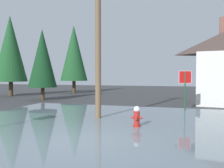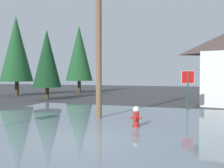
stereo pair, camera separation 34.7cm
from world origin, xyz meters
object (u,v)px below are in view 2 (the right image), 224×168
(stop_sign_far, at_px, (188,83))
(pine_tree_tall_left, at_px, (79,53))
(pine_tree_short_left, at_px, (47,58))
(pine_tree_mid_left, at_px, (16,49))
(fire_hydrant, at_px, (136,117))
(utility_pole, at_px, (99,33))

(stop_sign_far, height_order, pine_tree_tall_left, pine_tree_tall_left)
(stop_sign_far, xyz_separation_m, pine_tree_short_left, (-11.68, 3.35, 1.87))
(pine_tree_mid_left, bearing_deg, fire_hydrant, -35.81)
(fire_hydrant, height_order, pine_tree_short_left, pine_tree_short_left)
(utility_pole, distance_m, pine_tree_short_left, 10.43)
(pine_tree_tall_left, distance_m, pine_tree_mid_left, 7.22)
(pine_tree_mid_left, bearing_deg, pine_tree_short_left, -25.05)
(pine_tree_tall_left, height_order, pine_tree_short_left, pine_tree_tall_left)
(fire_hydrant, height_order, pine_tree_mid_left, pine_tree_mid_left)
(pine_tree_mid_left, distance_m, pine_tree_short_left, 6.08)
(fire_hydrant, relative_size, utility_pole, 0.11)
(utility_pole, relative_size, stop_sign_far, 3.31)
(utility_pole, distance_m, pine_tree_tall_left, 17.62)
(fire_hydrant, distance_m, pine_tree_short_left, 13.26)
(pine_tree_mid_left, bearing_deg, utility_pole, -36.41)
(fire_hydrant, xyz_separation_m, stop_sign_far, (1.92, 5.06, 1.27))
(fire_hydrant, xyz_separation_m, pine_tree_mid_left, (-15.14, 10.92, 4.43))
(stop_sign_far, relative_size, pine_tree_mid_left, 0.29)
(utility_pole, relative_size, pine_tree_mid_left, 0.96)
(fire_hydrant, distance_m, stop_sign_far, 5.56)
(stop_sign_far, xyz_separation_m, pine_tree_mid_left, (-17.06, 5.86, 3.16))
(stop_sign_far, distance_m, pine_tree_mid_left, 18.32)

